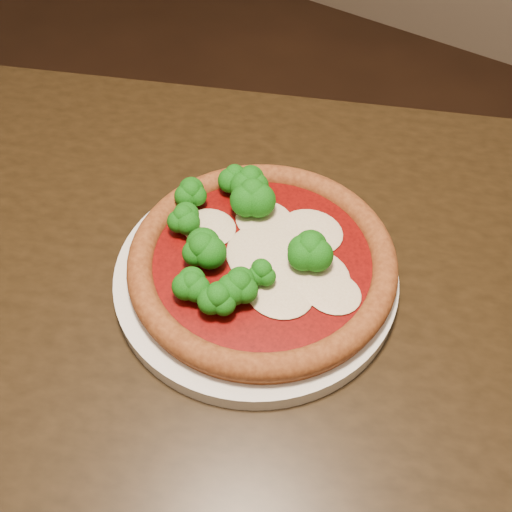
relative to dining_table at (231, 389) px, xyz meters
The scene contains 4 objects.
floor 0.70m from the dining_table, behind, with size 4.00×4.00×0.00m, color black.
dining_table is the anchor object (origin of this frame).
plate 0.13m from the dining_table, 105.78° to the left, with size 0.29×0.29×0.02m, color silver.
pizza 0.15m from the dining_table, 105.18° to the left, with size 0.27×0.27×0.06m.
Camera 1 is at (0.40, -0.18, 1.23)m, focal length 40.00 mm.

